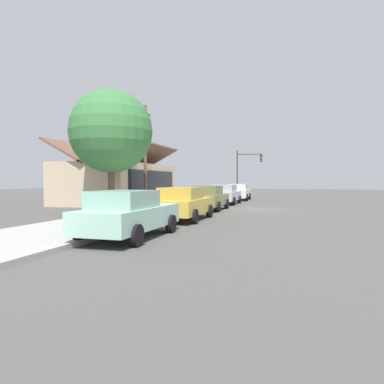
{
  "coord_description": "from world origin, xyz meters",
  "views": [
    {
      "loc": [
        -23.97,
        -2.49,
        1.91
      ],
      "look_at": [
        -2.63,
        3.57,
        1.21
      ],
      "focal_mm": 33.77,
      "sensor_mm": 36.0,
      "label": 1
    }
  ],
  "objects_px": {
    "car_silver": "(225,194)",
    "utility_pole_wooden": "(145,153)",
    "car_seafoam": "(129,214)",
    "fire_hydrant_red": "(138,212)",
    "car_mustard": "(183,203)",
    "traffic_light_main": "(247,166)",
    "car_olive": "(209,198)",
    "shade_tree": "(111,132)",
    "car_ivory": "(239,192)"
  },
  "relations": [
    {
      "from": "car_seafoam",
      "to": "fire_hydrant_red",
      "type": "distance_m",
      "value": 4.11
    },
    {
      "from": "car_mustard",
      "to": "fire_hydrant_red",
      "type": "relative_size",
      "value": 6.76
    },
    {
      "from": "car_silver",
      "to": "traffic_light_main",
      "type": "distance_m",
      "value": 11.3
    },
    {
      "from": "car_mustard",
      "to": "car_olive",
      "type": "bearing_deg",
      "value": 1.11
    },
    {
      "from": "car_mustard",
      "to": "traffic_light_main",
      "type": "bearing_deg",
      "value": -0.5
    },
    {
      "from": "car_seafoam",
      "to": "car_silver",
      "type": "distance_m",
      "value": 17.85
    },
    {
      "from": "car_mustard",
      "to": "traffic_light_main",
      "type": "xyz_separation_m",
      "value": [
        23.1,
        -0.12,
        2.67
      ]
    },
    {
      "from": "traffic_light_main",
      "to": "fire_hydrant_red",
      "type": "height_order",
      "value": "traffic_light_main"
    },
    {
      "from": "car_olive",
      "to": "car_ivory",
      "type": "distance_m",
      "value": 12.39
    },
    {
      "from": "car_seafoam",
      "to": "car_olive",
      "type": "height_order",
      "value": "same"
    },
    {
      "from": "car_mustard",
      "to": "utility_pole_wooden",
      "type": "height_order",
      "value": "utility_pole_wooden"
    },
    {
      "from": "car_silver",
      "to": "shade_tree",
      "type": "height_order",
      "value": "shade_tree"
    },
    {
      "from": "car_silver",
      "to": "shade_tree",
      "type": "relative_size",
      "value": 0.58
    },
    {
      "from": "shade_tree",
      "to": "utility_pole_wooden",
      "type": "distance_m",
      "value": 4.45
    },
    {
      "from": "shade_tree",
      "to": "utility_pole_wooden",
      "type": "xyz_separation_m",
      "value": [
        4.29,
        -0.48,
        -1.07
      ]
    },
    {
      "from": "car_olive",
      "to": "car_silver",
      "type": "bearing_deg",
      "value": 1.34
    },
    {
      "from": "car_olive",
      "to": "traffic_light_main",
      "type": "bearing_deg",
      "value": -0.26
    },
    {
      "from": "car_silver",
      "to": "utility_pole_wooden",
      "type": "distance_m",
      "value": 7.26
    },
    {
      "from": "car_silver",
      "to": "car_ivory",
      "type": "height_order",
      "value": "same"
    },
    {
      "from": "car_ivory",
      "to": "shade_tree",
      "type": "height_order",
      "value": "shade_tree"
    },
    {
      "from": "car_seafoam",
      "to": "shade_tree",
      "type": "bearing_deg",
      "value": 31.89
    },
    {
      "from": "shade_tree",
      "to": "car_seafoam",
      "type": "bearing_deg",
      "value": -148.74
    },
    {
      "from": "car_silver",
      "to": "fire_hydrant_red",
      "type": "relative_size",
      "value": 6.23
    },
    {
      "from": "car_seafoam",
      "to": "car_olive",
      "type": "distance_m",
      "value": 11.78
    },
    {
      "from": "shade_tree",
      "to": "utility_pole_wooden",
      "type": "height_order",
      "value": "shade_tree"
    },
    {
      "from": "utility_pole_wooden",
      "to": "fire_hydrant_red",
      "type": "distance_m",
      "value": 11.48
    },
    {
      "from": "car_olive",
      "to": "traffic_light_main",
      "type": "relative_size",
      "value": 0.86
    },
    {
      "from": "car_mustard",
      "to": "traffic_light_main",
      "type": "relative_size",
      "value": 0.92
    },
    {
      "from": "utility_pole_wooden",
      "to": "car_mustard",
      "type": "bearing_deg",
      "value": -146.29
    },
    {
      "from": "shade_tree",
      "to": "traffic_light_main",
      "type": "relative_size",
      "value": 1.47
    },
    {
      "from": "fire_hydrant_red",
      "to": "traffic_light_main",
      "type": "bearing_deg",
      "value": -3.8
    },
    {
      "from": "car_silver",
      "to": "utility_pole_wooden",
      "type": "relative_size",
      "value": 0.59
    },
    {
      "from": "car_seafoam",
      "to": "car_olive",
      "type": "bearing_deg",
      "value": 0.75
    },
    {
      "from": "car_seafoam",
      "to": "fire_hydrant_red",
      "type": "bearing_deg",
      "value": 21.05
    },
    {
      "from": "car_olive",
      "to": "utility_pole_wooden",
      "type": "height_order",
      "value": "utility_pole_wooden"
    },
    {
      "from": "utility_pole_wooden",
      "to": "car_seafoam",
      "type": "bearing_deg",
      "value": -158.85
    },
    {
      "from": "car_ivory",
      "to": "car_silver",
      "type": "bearing_deg",
      "value": 176.79
    },
    {
      "from": "car_mustard",
      "to": "shade_tree",
      "type": "relative_size",
      "value": 0.63
    },
    {
      "from": "car_seafoam",
      "to": "car_olive",
      "type": "relative_size",
      "value": 1.06
    },
    {
      "from": "car_ivory",
      "to": "utility_pole_wooden",
      "type": "height_order",
      "value": "utility_pole_wooden"
    },
    {
      "from": "car_mustard",
      "to": "utility_pole_wooden",
      "type": "distance_m",
      "value": 10.46
    },
    {
      "from": "car_mustard",
      "to": "shade_tree",
      "type": "bearing_deg",
      "value": 56.12
    },
    {
      "from": "car_seafoam",
      "to": "car_silver",
      "type": "bearing_deg",
      "value": 0.96
    },
    {
      "from": "car_mustard",
      "to": "car_silver",
      "type": "bearing_deg",
      "value": 0.82
    },
    {
      "from": "car_seafoam",
      "to": "car_silver",
      "type": "relative_size",
      "value": 1.08
    },
    {
      "from": "car_mustard",
      "to": "car_olive",
      "type": "xyz_separation_m",
      "value": [
        6.06,
        0.14,
        -0.0
      ]
    },
    {
      "from": "car_ivory",
      "to": "fire_hydrant_red",
      "type": "height_order",
      "value": "car_ivory"
    },
    {
      "from": "car_seafoam",
      "to": "traffic_light_main",
      "type": "bearing_deg",
      "value": 0.17
    },
    {
      "from": "car_ivory",
      "to": "fire_hydrant_red",
      "type": "relative_size",
      "value": 6.56
    },
    {
      "from": "car_olive",
      "to": "car_silver",
      "type": "height_order",
      "value": "same"
    }
  ]
}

